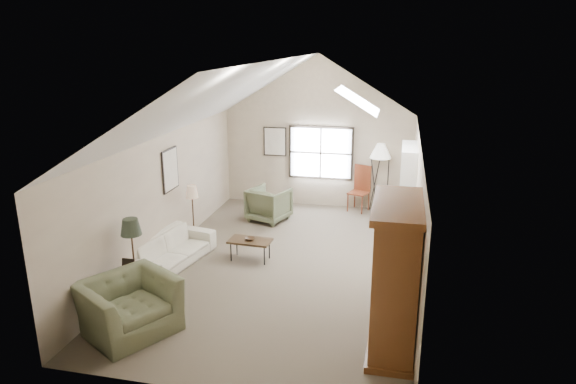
% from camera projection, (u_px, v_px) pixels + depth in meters
% --- Properties ---
extents(room_shell, '(5.01, 8.01, 4.00)m').
position_uv_depth(room_shell, '(283.00, 103.00, 9.37)').
color(room_shell, '#675E4A').
rests_on(room_shell, ground).
extents(window, '(1.72, 0.08, 1.42)m').
position_uv_depth(window, '(321.00, 153.00, 13.55)').
color(window, black).
rests_on(window, room_shell).
extents(skylight, '(0.80, 1.20, 0.52)m').
position_uv_depth(skylight, '(359.00, 99.00, 9.93)').
color(skylight, white).
rests_on(skylight, room_shell).
extents(wall_art, '(1.97, 3.71, 0.88)m').
position_uv_depth(wall_art, '(224.00, 155.00, 11.99)').
color(wall_art, black).
rests_on(wall_art, room_shell).
extents(armoire, '(0.60, 1.50, 2.20)m').
position_uv_depth(armoire, '(395.00, 277.00, 7.27)').
color(armoire, brown).
rests_on(armoire, ground).
extents(tv_alcove, '(0.32, 1.30, 2.10)m').
position_uv_depth(tv_alcove, '(407.00, 194.00, 10.97)').
color(tv_alcove, white).
rests_on(tv_alcove, ground).
extents(media_console, '(0.34, 1.18, 0.60)m').
position_uv_depth(media_console, '(403.00, 231.00, 11.21)').
color(media_console, '#382316').
rests_on(media_console, ground).
extents(tv_panel, '(0.05, 0.90, 0.55)m').
position_uv_depth(tv_panel, '(405.00, 204.00, 11.04)').
color(tv_panel, black).
rests_on(tv_panel, media_console).
extents(sofa, '(1.21, 2.24, 0.62)m').
position_uv_depth(sofa, '(171.00, 250.00, 10.20)').
color(sofa, white).
rests_on(sofa, ground).
extents(armchair_near, '(1.66, 1.72, 0.85)m').
position_uv_depth(armchair_near, '(129.00, 306.00, 7.82)').
color(armchair_near, '#68704E').
rests_on(armchair_near, ground).
extents(armchair_far, '(1.13, 1.15, 0.83)m').
position_uv_depth(armchair_far, '(269.00, 204.00, 12.69)').
color(armchair_far, '#5A6245').
rests_on(armchair_far, ground).
extents(coffee_table, '(0.87, 0.52, 0.43)m').
position_uv_depth(coffee_table, '(250.00, 250.00, 10.44)').
color(coffee_table, '#3D2C18').
rests_on(coffee_table, ground).
extents(bowl, '(0.21, 0.21, 0.05)m').
position_uv_depth(bowl, '(250.00, 239.00, 10.37)').
color(bowl, '#352515').
rests_on(bowl, coffee_table).
extents(side_table, '(0.62, 0.62, 0.53)m').
position_uv_depth(side_table, '(130.00, 289.00, 8.71)').
color(side_table, '#391F17').
rests_on(side_table, ground).
extents(side_chair, '(0.60, 0.60, 1.20)m').
position_uv_depth(side_chair, '(359.00, 189.00, 13.33)').
color(side_chair, brown).
rests_on(side_chair, ground).
extents(tripod_lamp, '(0.54, 0.54, 1.85)m').
position_uv_depth(tripod_lamp, '(379.00, 178.00, 13.13)').
color(tripod_lamp, white).
rests_on(tripod_lamp, ground).
extents(dark_lamp, '(0.42, 0.42, 1.48)m').
position_uv_depth(dark_lamp, '(134.00, 258.00, 8.76)').
color(dark_lamp, black).
rests_on(dark_lamp, ground).
extents(tan_lamp, '(0.31, 0.31, 1.33)m').
position_uv_depth(tan_lamp, '(193.00, 214.00, 11.22)').
color(tan_lamp, tan).
rests_on(tan_lamp, ground).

